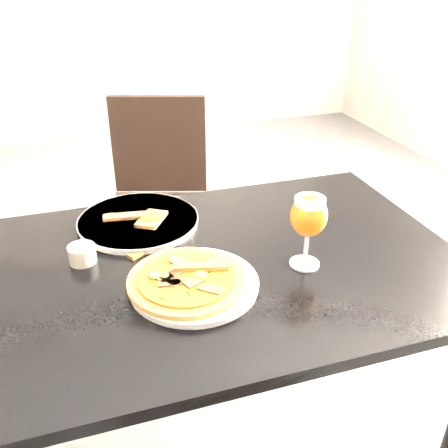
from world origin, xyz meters
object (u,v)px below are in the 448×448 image
object	(u,v)px
dining_table	(220,290)
chair_far	(159,199)
pizza	(187,279)
beer_glass	(309,216)

from	to	relation	value
dining_table	chair_far	distance (m)	0.91
chair_far	pizza	bearing A→B (deg)	-79.10
dining_table	pizza	distance (m)	0.18
dining_table	beer_glass	distance (m)	0.31
chair_far	pizza	world-z (taller)	chair_far
beer_glass	chair_far	bearing A→B (deg)	100.47
beer_glass	pizza	bearing A→B (deg)	-178.87
dining_table	beer_glass	xyz separation A→B (m)	(0.19, -0.08, 0.22)
dining_table	beer_glass	world-z (taller)	beer_glass
pizza	beer_glass	size ratio (longest dim) A/B	1.46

